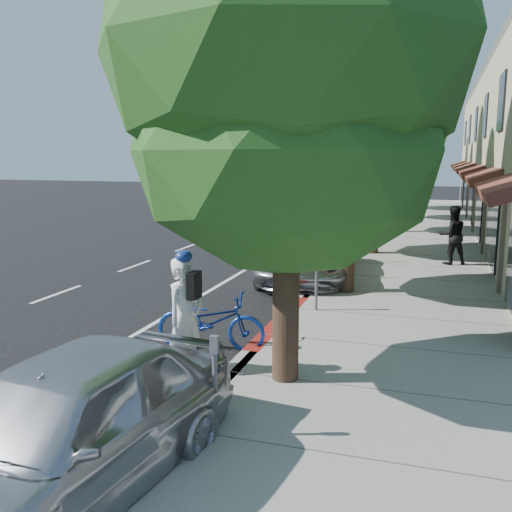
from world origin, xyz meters
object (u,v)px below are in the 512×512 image
at_px(dark_sedan, 310,230).
at_px(near_car_a, 63,430).
at_px(street_tree_0, 288,61).
at_px(street_tree_4, 400,140).
at_px(street_tree_2, 376,136).
at_px(pedestrian, 452,235).
at_px(street_tree_5, 406,142).
at_px(white_pickup, 318,217).
at_px(silver_suv, 307,254).
at_px(cyclist, 185,319).
at_px(dark_suv_far, 375,201).
at_px(bicycle, 211,321).
at_px(street_tree_3, 392,119).
at_px(street_tree_1, 351,103).

bearing_deg(dark_sedan, near_car_a, -78.84).
relative_size(street_tree_0, street_tree_4, 1.15).
height_order(street_tree_2, street_tree_4, street_tree_2).
height_order(street_tree_2, pedestrian, street_tree_2).
height_order(street_tree_5, white_pickup, street_tree_5).
bearing_deg(silver_suv, cyclist, -98.91).
height_order(street_tree_2, dark_suv_far, street_tree_2).
bearing_deg(street_tree_5, near_car_a, -92.39).
distance_m(bicycle, white_pickup, 15.77).
distance_m(dark_sedan, pedestrian, 5.38).
bearing_deg(near_car_a, street_tree_2, 92.06).
bearing_deg(street_tree_3, street_tree_5, 90.00).
distance_m(street_tree_5, bicycle, 29.03).
distance_m(street_tree_3, bicycle, 17.41).
height_order(white_pickup, near_car_a, white_pickup).
bearing_deg(street_tree_0, street_tree_4, 90.00).
distance_m(street_tree_1, cyclist, 7.35).
bearing_deg(near_car_a, street_tree_3, 93.50).
distance_m(street_tree_0, street_tree_1, 6.00).
height_order(dark_suv_far, near_car_a, dark_suv_far).
bearing_deg(street_tree_5, dark_sedan, -97.83).
height_order(dark_sedan, white_pickup, white_pickup).
bearing_deg(white_pickup, near_car_a, -85.34).
height_order(cyclist, bicycle, cyclist).
height_order(street_tree_4, pedestrian, street_tree_4).
bearing_deg(dark_sedan, white_pickup, 105.20).
bearing_deg(near_car_a, street_tree_0, 75.42).
height_order(bicycle, white_pickup, white_pickup).
bearing_deg(street_tree_0, cyclist, -176.15).
distance_m(white_pickup, pedestrian, 8.47).
bearing_deg(street_tree_0, dark_sedan, 100.69).
height_order(street_tree_2, white_pickup, street_tree_2).
bearing_deg(white_pickup, street_tree_4, 67.36).
distance_m(street_tree_5, silver_suv, 22.63).
bearing_deg(street_tree_3, near_car_a, -93.73).
bearing_deg(street_tree_1, dark_sedan, 109.76).
xyz_separation_m(street_tree_0, street_tree_3, (0.00, 18.00, 0.26)).
xyz_separation_m(street_tree_2, cyclist, (-1.60, -12.11, -3.18)).
relative_size(street_tree_0, bicycle, 3.92).
distance_m(white_pickup, dark_suv_far, 9.28).
height_order(street_tree_5, cyclist, street_tree_5).
relative_size(street_tree_1, street_tree_3, 0.95).
bearing_deg(street_tree_1, street_tree_2, 90.00).
bearing_deg(dark_suv_far, dark_sedan, -87.14).
xyz_separation_m(street_tree_2, white_pickup, (-2.96, 5.00, -3.37)).
relative_size(street_tree_3, silver_suv, 1.53).
relative_size(street_tree_1, white_pickup, 1.42).
xyz_separation_m(dark_sedan, white_pickup, (-0.58, 4.36, 0.01)).
bearing_deg(pedestrian, dark_suv_far, -97.15).
xyz_separation_m(street_tree_4, white_pickup, (-2.96, -7.00, -3.53)).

